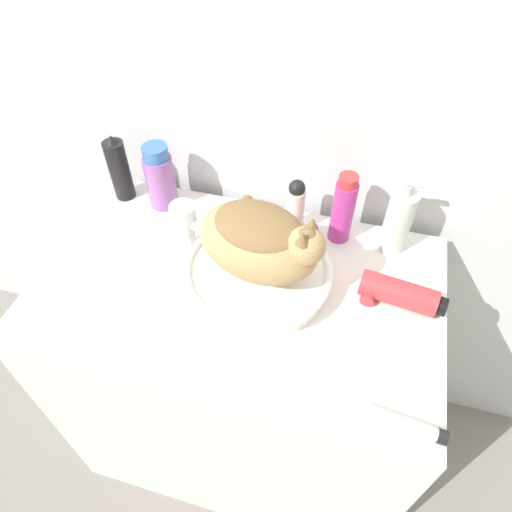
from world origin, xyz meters
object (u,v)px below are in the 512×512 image
object	(u,v)px
cat	(261,239)
hairspray_can_black	(119,169)
mouthwash_bottle	(160,178)
shampoo_bottle_tall	(343,209)
faucet	(187,224)
soap_pump_bottle	(398,221)
cream_tube	(407,425)
deodorant_stick	(295,206)
hair_dryer	(397,293)

from	to	relation	value
cat	hairspray_can_black	bearing A→B (deg)	169.37
mouthwash_bottle	shampoo_bottle_tall	size ratio (longest dim) A/B	0.95
cat	hairspray_can_black	size ratio (longest dim) A/B	1.66
faucet	soap_pump_bottle	size ratio (longest dim) A/B	0.65
cream_tube	soap_pump_bottle	bearing A→B (deg)	98.25
faucet	mouthwash_bottle	bearing A→B (deg)	150.55
deodorant_stick	cream_tube	xyz separation A→B (m)	(0.32, -0.47, -0.07)
soap_pump_bottle	shampoo_bottle_tall	world-z (taller)	soap_pump_bottle
mouthwash_bottle	hairspray_can_black	distance (m)	0.12
hairspray_can_black	cream_tube	xyz separation A→B (m)	(0.81, -0.47, -0.08)
faucet	hairspray_can_black	bearing A→B (deg)	168.25
faucet	hair_dryer	world-z (taller)	faucet
cat	shampoo_bottle_tall	distance (m)	0.26
mouthwash_bottle	hair_dryer	bearing A→B (deg)	-14.85
hairspray_can_black	mouthwash_bottle	bearing A→B (deg)	-0.00
shampoo_bottle_tall	cream_tube	distance (m)	0.51
faucet	hair_dryer	distance (m)	0.52
deodorant_stick	soap_pump_bottle	world-z (taller)	soap_pump_bottle
deodorant_stick	hairspray_can_black	distance (m)	0.49
mouthwash_bottle	deodorant_stick	world-z (taller)	mouthwash_bottle
deodorant_stick	cream_tube	world-z (taller)	deodorant_stick
cat	soap_pump_bottle	bearing A→B (deg)	48.88
hairspray_can_black	cat	bearing A→B (deg)	-24.21
mouthwash_bottle	hair_dryer	distance (m)	0.67
hairspray_can_black	hair_dryer	xyz separation A→B (m)	(0.77, -0.17, -0.06)
cat	faucet	xyz separation A→B (m)	(-0.20, 0.06, -0.07)
hair_dryer	soap_pump_bottle	bearing A→B (deg)	105.19
faucet	shampoo_bottle_tall	world-z (taller)	shampoo_bottle_tall
soap_pump_bottle	shampoo_bottle_tall	size ratio (longest dim) A/B	1.07
deodorant_stick	hair_dryer	xyz separation A→B (m)	(0.28, -0.17, -0.05)
faucet	deodorant_stick	xyz separation A→B (m)	(0.24, 0.14, -0.00)
cat	hairspray_can_black	world-z (taller)	cat
cat	mouthwash_bottle	distance (m)	0.40
cat	deodorant_stick	xyz separation A→B (m)	(0.04, 0.20, -0.07)
cream_tube	faucet	bearing A→B (deg)	149.92
faucet	hairspray_can_black	size ratio (longest dim) A/B	0.69
deodorant_stick	shampoo_bottle_tall	world-z (taller)	shampoo_bottle_tall
faucet	shampoo_bottle_tall	size ratio (longest dim) A/B	0.69
shampoo_bottle_tall	cat	bearing A→B (deg)	-127.12
shampoo_bottle_tall	hair_dryer	world-z (taller)	shampoo_bottle_tall
faucet	deodorant_stick	world-z (taller)	deodorant_stick
soap_pump_bottle	faucet	bearing A→B (deg)	-163.97
hairspray_can_black	faucet	bearing A→B (deg)	-29.37
deodorant_stick	shampoo_bottle_tall	bearing A→B (deg)	-0.00
mouthwash_bottle	cream_tube	bearing A→B (deg)	-33.97
faucet	hairspray_can_black	xyz separation A→B (m)	(-0.25, 0.14, 0.01)
deodorant_stick	hair_dryer	distance (m)	0.33
cat	soap_pump_bottle	size ratio (longest dim) A/B	1.55
cat	cream_tube	xyz separation A→B (m)	(0.36, -0.26, -0.14)
hairspray_can_black	hair_dryer	bearing A→B (deg)	-12.61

